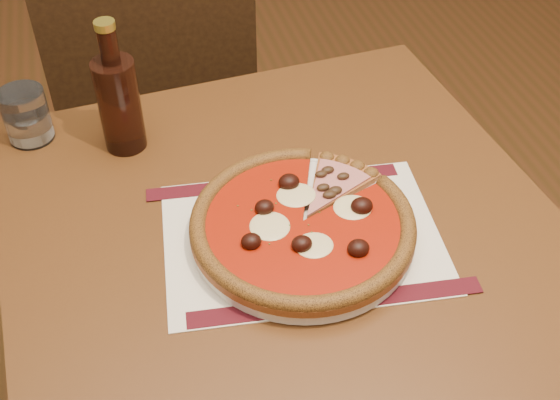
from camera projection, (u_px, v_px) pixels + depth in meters
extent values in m
cube|color=#5C3615|center=(284.00, 234.00, 1.04)|extent=(0.86, 0.86, 0.04)
cylinder|color=#5C3615|center=(67.00, 287.00, 1.45)|extent=(0.05, 0.05, 0.71)
cylinder|color=#5C3615|center=(374.00, 209.00, 1.62)|extent=(0.05, 0.05, 0.71)
cube|color=black|center=(160.00, 88.00, 1.80)|extent=(0.49, 0.49, 0.04)
cylinder|color=black|center=(230.00, 114.00, 2.13)|extent=(0.04, 0.04, 0.44)
cylinder|color=black|center=(101.00, 127.00, 2.08)|extent=(0.04, 0.04, 0.44)
cylinder|color=black|center=(247.00, 199.00, 1.85)|extent=(0.04, 0.04, 0.44)
cylinder|color=black|center=(98.00, 216.00, 1.80)|extent=(0.04, 0.04, 0.44)
cube|color=black|center=(150.00, 39.00, 1.48)|extent=(0.45, 0.09, 0.47)
cube|color=silver|center=(302.00, 237.00, 1.01)|extent=(0.42, 0.32, 0.00)
cylinder|color=white|center=(302.00, 233.00, 1.00)|extent=(0.31, 0.31, 0.02)
cylinder|color=#985224|center=(303.00, 225.00, 0.99)|extent=(0.32, 0.32, 0.01)
torus|color=#925920|center=(303.00, 222.00, 0.98)|extent=(0.32, 0.32, 0.02)
cylinder|color=#910D07|center=(303.00, 222.00, 0.98)|extent=(0.28, 0.28, 0.00)
ellipsoid|color=beige|center=(297.00, 196.00, 1.02)|extent=(0.05, 0.05, 0.01)
ellipsoid|color=beige|center=(247.00, 228.00, 0.97)|extent=(0.05, 0.05, 0.01)
ellipsoid|color=beige|center=(314.00, 244.00, 0.95)|extent=(0.05, 0.05, 0.01)
ellipsoid|color=beige|center=(355.00, 205.00, 1.00)|extent=(0.05, 0.05, 0.01)
ellipsoid|color=black|center=(292.00, 184.00, 1.01)|extent=(0.03, 0.03, 0.02)
ellipsoid|color=black|center=(244.00, 196.00, 1.00)|extent=(0.03, 0.03, 0.02)
ellipsoid|color=black|center=(266.00, 229.00, 0.95)|extent=(0.03, 0.03, 0.02)
ellipsoid|color=black|center=(301.00, 260.00, 0.91)|extent=(0.03, 0.03, 0.02)
ellipsoid|color=black|center=(338.00, 231.00, 0.94)|extent=(0.03, 0.03, 0.02)
ellipsoid|color=black|center=(364.00, 200.00, 0.99)|extent=(0.03, 0.03, 0.02)
ellipsoid|color=#312112|center=(330.00, 196.00, 1.01)|extent=(0.02, 0.01, 0.01)
ellipsoid|color=#312112|center=(343.00, 180.00, 1.04)|extent=(0.02, 0.01, 0.01)
ellipsoid|color=#312112|center=(325.00, 193.00, 1.02)|extent=(0.02, 0.01, 0.01)
ellipsoid|color=#312112|center=(333.00, 176.00, 1.05)|extent=(0.02, 0.01, 0.01)
ellipsoid|color=#312112|center=(319.00, 191.00, 1.02)|extent=(0.02, 0.01, 0.01)
ellipsoid|color=#312112|center=(323.00, 174.00, 1.05)|extent=(0.02, 0.01, 0.01)
cylinder|color=white|center=(26.00, 115.00, 1.15)|extent=(0.09, 0.09, 0.09)
cylinder|color=black|center=(120.00, 105.00, 1.11)|extent=(0.07, 0.07, 0.16)
cylinder|color=black|center=(109.00, 49.00, 1.04)|extent=(0.03, 0.03, 0.07)
cylinder|color=#A69F37|center=(104.00, 25.00, 1.02)|extent=(0.03, 0.03, 0.01)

